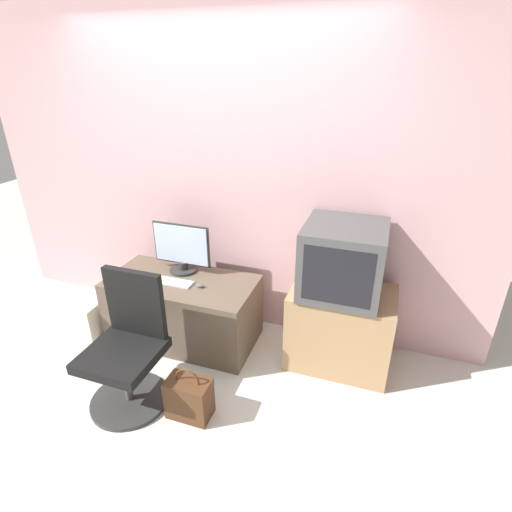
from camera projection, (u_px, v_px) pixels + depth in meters
The scene contains 11 objects.
ground_plane at pixel (151, 418), 2.67m from camera, with size 12.00×12.00×0.00m, color beige.
wall_back at pixel (222, 179), 3.24m from camera, with size 4.40×0.05×2.60m.
desk at pixel (184, 309), 3.35m from camera, with size 1.21×0.60×0.56m.
side_stand at pixel (340, 328), 3.06m from camera, with size 0.76×0.51×0.63m.
main_monitor at pixel (182, 249), 3.29m from camera, with size 0.50×0.23×0.42m.
keyboard at pixel (174, 282), 3.18m from camera, with size 0.30×0.11×0.01m.
mouse at pixel (201, 286), 3.12m from camera, with size 0.06×0.03×0.03m.
crt_tv at pixel (343, 260), 2.82m from camera, with size 0.56×0.55×0.52m.
office_chair at pixel (128, 351), 2.69m from camera, with size 0.54×0.54×0.93m.
cardboard_box_lower at pixel (85, 319), 3.41m from camera, with size 0.31×0.25×0.34m.
handbag at pixel (189, 398), 2.64m from camera, with size 0.29×0.18×0.39m.
Camera 1 is at (1.30, -1.60, 2.14)m, focal length 28.00 mm.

